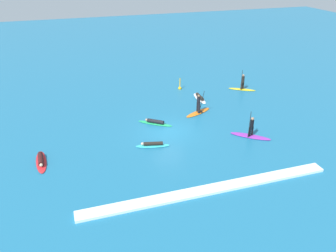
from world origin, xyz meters
name	(u,v)px	position (x,y,z in m)	size (l,w,h in m)	color
ground_plane	(168,131)	(0.00, 0.00, 0.00)	(120.00, 120.00, 0.00)	#1E6B93
surfer_on_green_board	(155,122)	(-0.64, 1.68, 0.16)	(2.87, 2.39, 0.42)	#23B266
surfer_on_orange_board	(198,109)	(3.84, 2.67, 0.44)	(3.10, 2.00, 2.29)	orange
surfer_on_white_board	(200,98)	(5.31, 5.86, 0.15)	(0.78, 2.99, 0.42)	white
surfer_on_red_board	(41,161)	(-10.14, -1.80, 0.16)	(0.86, 3.16, 0.45)	red
surfer_on_yellow_board	(242,86)	(10.75, 6.90, 0.47)	(2.78, 2.12, 2.10)	yellow
surfer_on_purple_board	(251,133)	(6.11, -2.98, 0.34)	(2.98, 2.66, 2.29)	purple
surfer_on_teal_board	(153,145)	(-1.91, -2.03, 0.14)	(2.70, 1.20, 0.38)	#33C6CC
marker_buoy	(180,87)	(4.33, 9.18, 0.21)	(0.37, 0.37, 1.36)	yellow
wave_crest	(210,190)	(0.00, -8.54, 0.09)	(16.63, 0.90, 0.18)	white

